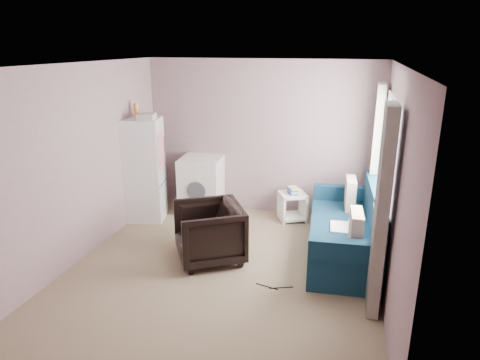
% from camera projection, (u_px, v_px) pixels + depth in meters
% --- Properties ---
extents(room, '(3.84, 4.24, 2.54)m').
position_uv_depth(room, '(224.00, 174.00, 5.02)').
color(room, '#887359').
rests_on(room, ground).
extents(armchair, '(1.07, 1.09, 0.84)m').
position_uv_depth(armchair, '(209.00, 230.00, 5.52)').
color(armchair, black).
rests_on(armchair, ground).
extents(fridge, '(0.68, 0.67, 1.86)m').
position_uv_depth(fridge, '(145.00, 169.00, 6.74)').
color(fridge, silver).
rests_on(fridge, ground).
extents(washing_machine, '(0.71, 0.71, 0.94)m').
position_uv_depth(washing_machine, '(202.00, 184.00, 7.12)').
color(washing_machine, silver).
rests_on(washing_machine, ground).
extents(side_table, '(0.54, 0.54, 0.55)m').
position_uv_depth(side_table, '(292.00, 204.00, 6.84)').
color(side_table, white).
rests_on(side_table, ground).
extents(sofa, '(1.08, 2.14, 0.93)m').
position_uv_depth(sofa, '(352.00, 233.00, 5.63)').
color(sofa, navy).
rests_on(sofa, ground).
extents(window_dressing, '(0.17, 2.62, 2.18)m').
position_uv_depth(window_dressing, '(378.00, 180.00, 5.27)').
color(window_dressing, white).
rests_on(window_dressing, ground).
extents(floor_cables, '(0.44, 0.11, 0.01)m').
position_uv_depth(floor_cables, '(274.00, 287.00, 4.99)').
color(floor_cables, black).
rests_on(floor_cables, ground).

